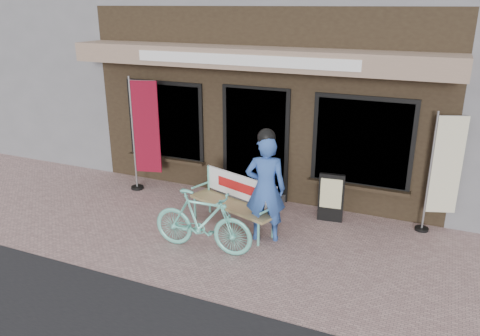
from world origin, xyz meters
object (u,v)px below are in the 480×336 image
at_px(bench, 236,198).
at_px(menu_stand, 331,197).
at_px(person, 266,187).
at_px(nobori_red, 144,133).
at_px(nobori_cream, 443,172).
at_px(bicycle, 202,221).

height_order(bench, menu_stand, bench).
relative_size(bench, person, 0.92).
bearing_deg(bench, nobori_red, 179.83).
distance_m(person, menu_stand, 1.44).
bearing_deg(nobori_red, menu_stand, -14.27).
distance_m(person, nobori_cream, 2.91).
xyz_separation_m(bench, menu_stand, (1.44, 0.85, -0.08)).
relative_size(person, menu_stand, 2.12).
distance_m(bench, menu_stand, 1.68).
height_order(nobori_cream, menu_stand, nobori_cream).
distance_m(nobori_cream, menu_stand, 1.86).
xyz_separation_m(person, bicycle, (-0.75, -0.73, -0.42)).
bearing_deg(nobori_cream, bicycle, -165.20).
bearing_deg(bench, nobori_cream, 39.19).
xyz_separation_m(nobori_red, menu_stand, (3.79, 0.04, -0.75)).
height_order(person, menu_stand, person).
relative_size(bench, bicycle, 1.05).
height_order(bench, bicycle, bicycle).
bearing_deg(bicycle, person, -48.12).
bearing_deg(nobori_cream, bench, -177.85).
xyz_separation_m(bench, nobori_cream, (3.16, 1.17, 0.54)).
xyz_separation_m(person, menu_stand, (0.82, 1.08, -0.46)).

